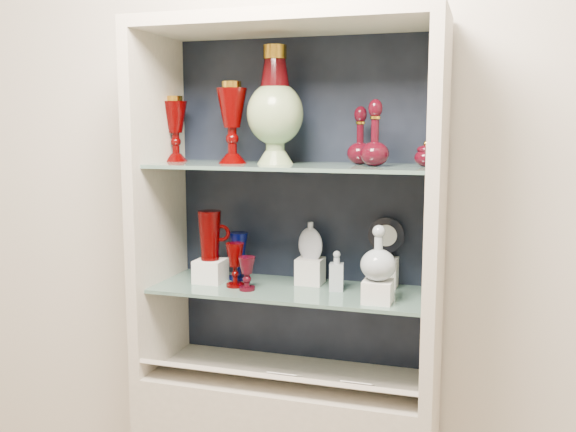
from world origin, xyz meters
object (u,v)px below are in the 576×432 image
(clear_round_decanter, at_px, (378,254))
(ruby_goblet_small, at_px, (247,274))
(clear_square_bottle, at_px, (337,271))
(flat_flask, at_px, (310,240))
(pedestal_lamp_left, at_px, (175,129))
(cameo_medallion, at_px, (386,237))
(enamel_urn, at_px, (275,105))
(ruby_goblet_tall, at_px, (235,265))
(ruby_pitcher, at_px, (210,235))
(ruby_decanter_b, at_px, (360,134))
(pedestal_lamp_right, at_px, (232,123))
(ruby_decanter_a, at_px, (375,129))
(cobalt_goblet, at_px, (238,256))
(lidded_bowl, at_px, (426,153))

(clear_round_decanter, bearing_deg, ruby_goblet_small, 177.50)
(clear_square_bottle, height_order, flat_flask, flat_flask)
(pedestal_lamp_left, xyz_separation_m, cameo_medallion, (0.75, 0.07, -0.36))
(pedestal_lamp_left, relative_size, enamel_urn, 0.60)
(ruby_goblet_tall, bearing_deg, flat_flask, 26.19)
(ruby_pitcher, bearing_deg, cameo_medallion, -4.03)
(ruby_goblet_small, xyz_separation_m, flat_flask, (0.18, 0.15, 0.10))
(ruby_decanter_b, distance_m, ruby_goblet_tall, 0.61)
(clear_square_bottle, bearing_deg, clear_round_decanter, -34.07)
(pedestal_lamp_right, relative_size, ruby_pitcher, 1.58)
(enamel_urn, distance_m, ruby_decanter_a, 0.35)
(ruby_decanter_a, xyz_separation_m, ruby_pitcher, (-0.57, 0.01, -0.37))
(clear_square_bottle, bearing_deg, flat_flask, 149.78)
(enamel_urn, bearing_deg, pedestal_lamp_right, -177.94)
(cameo_medallion, bearing_deg, pedestal_lamp_right, -168.66)
(ruby_goblet_tall, bearing_deg, cobalt_goblet, 105.30)
(pedestal_lamp_left, bearing_deg, clear_square_bottle, -3.17)
(ruby_goblet_tall, bearing_deg, ruby_pitcher, 162.56)
(clear_square_bottle, relative_size, clear_round_decanter, 0.81)
(flat_flask, bearing_deg, pedestal_lamp_left, -160.95)
(ruby_goblet_tall, bearing_deg, enamel_urn, 18.25)
(clear_square_bottle, distance_m, flat_flask, 0.15)
(cobalt_goblet, bearing_deg, clear_round_decanter, -16.56)
(cobalt_goblet, bearing_deg, ruby_decanter_a, -9.40)
(ruby_decanter_b, height_order, ruby_pitcher, ruby_decanter_b)
(ruby_decanter_b, bearing_deg, enamel_urn, -168.73)
(cobalt_goblet, bearing_deg, ruby_pitcher, -138.23)
(ruby_decanter_a, xyz_separation_m, ruby_goblet_small, (-0.41, -0.06, -0.48))
(enamel_urn, bearing_deg, cobalt_goblet, 159.20)
(pedestal_lamp_left, height_order, ruby_decanter_b, pedestal_lamp_left)
(ruby_goblet_small, height_order, cameo_medallion, cameo_medallion)
(flat_flask, bearing_deg, ruby_goblet_small, -124.69)
(pedestal_lamp_right, relative_size, ruby_decanter_b, 1.36)
(cobalt_goblet, bearing_deg, pedestal_lamp_right, -82.56)
(ruby_decanter_a, height_order, lidded_bowl, ruby_decanter_a)
(ruby_decanter_b, bearing_deg, clear_round_decanter, -58.70)
(ruby_decanter_a, bearing_deg, enamel_urn, 176.34)
(ruby_pitcher, distance_m, clear_round_decanter, 0.61)
(cobalt_goblet, bearing_deg, clear_square_bottle, -7.90)
(ruby_goblet_small, xyz_separation_m, cameo_medallion, (0.44, 0.19, 0.11))
(cobalt_goblet, relative_size, flat_flask, 1.28)
(cobalt_goblet, relative_size, cameo_medallion, 1.18)
(enamel_urn, bearing_deg, ruby_goblet_small, -134.54)
(ruby_pitcher, height_order, flat_flask, ruby_pitcher)
(ruby_pitcher, xyz_separation_m, flat_flask, (0.34, 0.08, -0.01))
(ruby_decanter_b, relative_size, ruby_pitcher, 1.16)
(ruby_decanter_b, relative_size, clear_round_decanter, 1.21)
(ruby_goblet_small, height_order, clear_round_decanter, clear_round_decanter)
(pedestal_lamp_right, distance_m, lidded_bowl, 0.65)
(lidded_bowl, relative_size, cobalt_goblet, 0.49)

